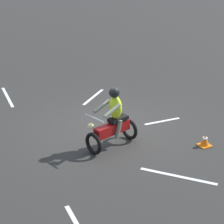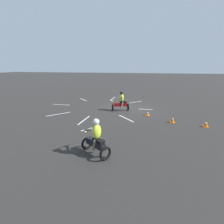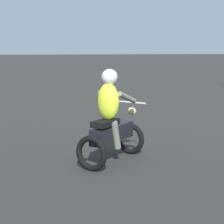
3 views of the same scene
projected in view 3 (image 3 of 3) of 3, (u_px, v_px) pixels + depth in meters
The scene contains 1 object.
motorcycle_rider_background at pixel (111, 122), 7.64m from camera, with size 1.48×1.32×1.66m.
Camera 3 is at (-6.91, 9.27, 2.14)m, focal length 70.00 mm.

